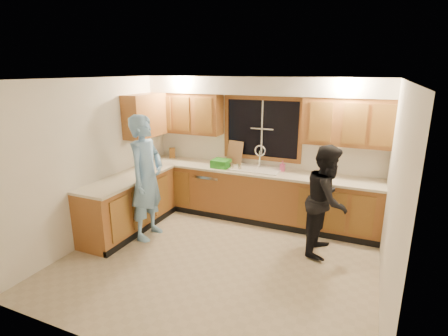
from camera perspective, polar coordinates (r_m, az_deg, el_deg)
The scene contains 26 objects.
floor at distance 5.13m, azimuth -0.89°, elevation -14.82°, with size 4.20×4.20×0.00m, color #BFAF93.
ceiling at distance 4.42m, azimuth -1.03°, elevation 14.33°, with size 4.20×4.20×0.00m, color silver.
wall_back at distance 6.34m, azimuth 6.18°, elevation 3.28°, with size 4.20×4.20×0.00m, color white.
wall_left at distance 5.79m, azimuth -20.25°, elevation 1.17°, with size 3.80×3.80×0.00m, color white.
wall_right at distance 4.25m, azimuth 25.86°, elevation -4.55°, with size 3.80×3.80×0.00m, color white.
base_cabinets_back at distance 6.30m, azimuth 5.14°, elevation -4.47°, with size 4.20×0.60×0.88m, color #9D602D.
base_cabinets_left at distance 6.08m, azimuth -15.21°, elevation -5.73°, with size 0.60×1.90×0.88m, color #9D602D.
countertop_back at distance 6.14m, azimuth 5.20°, elevation -0.48°, with size 4.20×0.63×0.04m, color beige.
countertop_left at distance 5.92m, azimuth -15.41°, elevation -1.60°, with size 0.63×1.90×0.04m, color beige.
upper_cabinets_left at distance 6.66m, azimuth -6.03°, elevation 8.90°, with size 1.35×0.33×0.75m, color #9D602D.
upper_cabinets_right at distance 5.82m, azimuth 19.44°, elevation 7.12°, with size 1.35×0.33×0.75m, color #9D602D.
upper_cabinets_return at distance 6.42m, azimuth -12.77°, elevation 8.35°, with size 0.33×0.90×0.75m, color #9D602D.
soffit at distance 6.03m, azimuth 5.98°, elevation 13.21°, with size 4.20×0.35×0.30m, color silver.
window_frame at distance 6.27m, azimuth 6.25°, elevation 6.39°, with size 1.44×0.03×1.14m.
sink at distance 6.17m, azimuth 5.25°, elevation -0.75°, with size 0.86×0.52×0.57m.
dishwasher at distance 6.59m, azimuth -1.93°, elevation -3.74°, with size 0.60×0.56×0.82m, color white.
stove at distance 5.68m, azimuth -18.79°, elevation -7.47°, with size 0.58×0.75×0.90m, color white.
man at distance 5.57m, azimuth -12.55°, elevation -1.58°, with size 0.72×0.47×1.97m, color #7DB3EC.
woman at distance 5.23m, azimuth 16.44°, elevation -5.06°, with size 0.78×0.61×1.61m, color black.
knife_block at distance 7.00m, azimuth -8.44°, elevation 2.45°, with size 0.11×0.09×0.20m, color #966329.
cutting_board at distance 6.45m, azimuth 1.79°, elevation 2.54°, with size 0.32×0.02×0.43m, color tan.
dish_crate at distance 6.25m, azimuth -0.49°, elevation 0.75°, with size 0.30×0.28×0.14m, color #2B9225.
soap_bottle at distance 6.10m, azimuth 9.53°, elevation 0.32°, with size 0.08×0.08×0.18m, color #E25694.
bowl at distance 5.95m, azimuth 15.60°, elevation -1.10°, with size 0.21×0.21×0.05m, color silver.
can_left at distance 6.12m, azimuth 1.25°, elevation 0.30°, with size 0.07×0.07×0.12m, color #B8A98D.
can_right at distance 6.08m, azimuth 2.58°, elevation 0.14°, with size 0.06×0.06×0.11m, color #B8A98D.
Camera 1 is at (1.83, -4.02, 2.61)m, focal length 28.00 mm.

